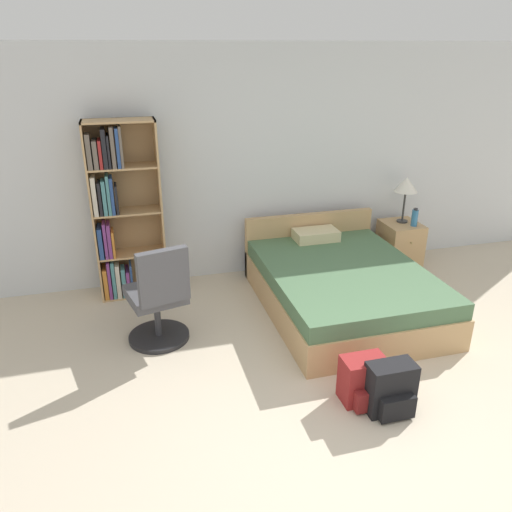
# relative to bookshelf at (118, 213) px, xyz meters

# --- Properties ---
(ground_plane) EXTENTS (14.00, 14.00, 0.00)m
(ground_plane) POSITION_rel_bookshelf_xyz_m (1.59, -2.95, -0.95)
(ground_plane) COLOR beige
(wall_back) EXTENTS (9.00, 0.06, 2.60)m
(wall_back) POSITION_rel_bookshelf_xyz_m (1.59, 0.28, 0.35)
(wall_back) COLOR silver
(wall_back) RESTS_ON ground_plane
(bookshelf) EXTENTS (0.71, 0.32, 1.89)m
(bookshelf) POSITION_rel_bookshelf_xyz_m (0.00, 0.00, 0.00)
(bookshelf) COLOR tan
(bookshelf) RESTS_ON ground_plane
(bed) EXTENTS (1.57, 2.09, 0.73)m
(bed) POSITION_rel_bookshelf_xyz_m (2.17, -0.88, -0.70)
(bed) COLOR tan
(bed) RESTS_ON ground_plane
(office_chair) EXTENTS (0.58, 0.65, 1.00)m
(office_chair) POSITION_rel_bookshelf_xyz_m (0.29, -1.10, -0.50)
(office_chair) COLOR #232326
(office_chair) RESTS_ON ground_plane
(nightstand) EXTENTS (0.43, 0.50, 0.55)m
(nightstand) POSITION_rel_bookshelf_xyz_m (3.32, -0.08, -0.67)
(nightstand) COLOR tan
(nightstand) RESTS_ON ground_plane
(table_lamp) EXTENTS (0.28, 0.28, 0.56)m
(table_lamp) POSITION_rel_bookshelf_xyz_m (3.34, -0.03, 0.06)
(table_lamp) COLOR #333333
(table_lamp) RESTS_ON nightstand
(water_bottle) EXTENTS (0.07, 0.07, 0.22)m
(water_bottle) POSITION_rel_bookshelf_xyz_m (3.40, -0.19, -0.29)
(water_bottle) COLOR teal
(water_bottle) RESTS_ON nightstand
(backpack_red) EXTENTS (0.34, 0.30, 0.37)m
(backpack_red) POSITION_rel_bookshelf_xyz_m (1.72, -2.34, -0.77)
(backpack_red) COLOR maroon
(backpack_red) RESTS_ON ground_plane
(backpack_black) EXTENTS (0.36, 0.26, 0.40)m
(backpack_black) POSITION_rel_bookshelf_xyz_m (1.85, -2.50, -0.76)
(backpack_black) COLOR black
(backpack_black) RESTS_ON ground_plane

